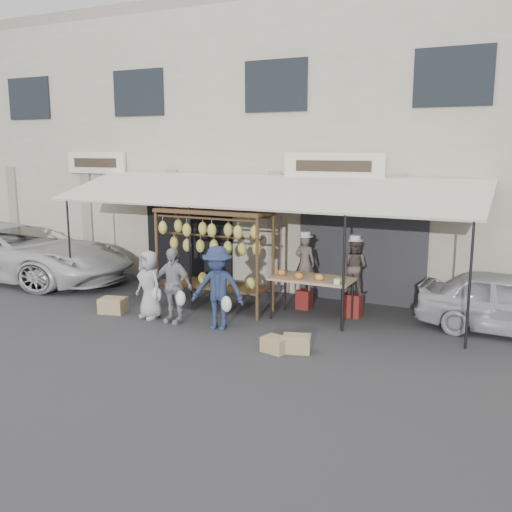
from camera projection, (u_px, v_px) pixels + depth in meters
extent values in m
plane|color=#2D2D30|center=(203.00, 330.00, 11.29)|extent=(90.00, 90.00, 0.00)
cube|color=beige|center=(318.00, 150.00, 16.38)|extent=(24.00, 6.00, 7.00)
cube|color=#9E9384|center=(321.00, 16.00, 15.71)|extent=(24.00, 6.00, 0.30)
cube|color=#232328|center=(361.00, 249.00, 13.17)|extent=(3.00, 0.10, 2.50)
cube|color=black|center=(189.00, 236.00, 15.19)|extent=(2.60, 0.10, 2.50)
cube|color=silver|center=(334.00, 166.00, 13.06)|extent=(2.40, 0.10, 0.60)
cube|color=silver|center=(96.00, 163.00, 16.07)|extent=(2.00, 0.10, 0.60)
cube|color=silver|center=(254.00, 191.00, 12.84)|extent=(10.00, 2.34, 0.63)
cylinder|color=black|center=(70.00, 247.00, 14.03)|extent=(0.05, 0.05, 2.30)
cylinder|color=black|center=(190.00, 259.00, 12.52)|extent=(0.05, 0.05, 2.30)
cylinder|color=black|center=(344.00, 274.00, 11.02)|extent=(0.05, 0.05, 2.30)
cylinder|color=black|center=(470.00, 287.00, 10.03)|extent=(0.05, 0.05, 2.30)
cylinder|color=#392317|center=(157.00, 259.00, 12.79)|extent=(0.07, 0.07, 2.20)
cylinder|color=#392317|center=(257.00, 269.00, 11.71)|extent=(0.07, 0.07, 2.20)
cylinder|color=#392317|center=(177.00, 253.00, 13.49)|extent=(0.07, 0.07, 2.20)
cylinder|color=#392317|center=(273.00, 262.00, 12.42)|extent=(0.07, 0.07, 2.20)
cube|color=#392317|center=(213.00, 211.00, 12.40)|extent=(2.60, 0.90, 0.07)
cylinder|color=#392317|center=(205.00, 218.00, 12.11)|extent=(2.50, 0.05, 0.05)
cylinder|color=#392317|center=(221.00, 215.00, 12.73)|extent=(2.50, 0.05, 0.05)
cylinder|color=#392317|center=(214.00, 236.00, 12.50)|extent=(2.50, 0.05, 0.05)
cube|color=#392317|center=(215.00, 285.00, 12.71)|extent=(2.50, 0.80, 0.05)
ellipsoid|color=#E0DA5B|center=(163.00, 228.00, 12.63)|extent=(0.20, 0.18, 0.30)
ellipsoid|color=#E0DA5B|center=(178.00, 226.00, 12.62)|extent=(0.20, 0.18, 0.30)
ellipsoid|color=#E0DA5B|center=(187.00, 230.00, 12.37)|extent=(0.20, 0.18, 0.30)
ellipsoid|color=#E0DA5B|center=(203.00, 229.00, 12.36)|extent=(0.20, 0.18, 0.30)
ellipsoid|color=#E0DA5B|center=(212.00, 230.00, 12.09)|extent=(0.20, 0.18, 0.30)
ellipsoid|color=#E0DA5B|center=(228.00, 230.00, 12.09)|extent=(0.20, 0.18, 0.30)
ellipsoid|color=#E0DA5B|center=(238.00, 232.00, 11.82)|extent=(0.20, 0.18, 0.30)
ellipsoid|color=#E0DA5B|center=(255.00, 232.00, 11.82)|extent=(0.20, 0.18, 0.30)
ellipsoid|color=#E0DA5B|center=(174.00, 243.00, 13.00)|extent=(0.20, 0.18, 0.30)
ellipsoid|color=#E0DA5B|center=(187.00, 245.00, 12.85)|extent=(0.20, 0.18, 0.30)
ellipsoid|color=#E0DA5B|center=(200.00, 246.00, 12.70)|extent=(0.20, 0.18, 0.30)
ellipsoid|color=#E0DA5B|center=(214.00, 246.00, 12.54)|extent=(0.20, 0.18, 0.30)
ellipsoid|color=#E0DA5B|center=(228.00, 248.00, 12.39)|extent=(0.20, 0.18, 0.30)
ellipsoid|color=#E0DA5B|center=(242.00, 249.00, 12.24)|extent=(0.20, 0.18, 0.30)
ellipsoid|color=#E0DA5B|center=(257.00, 249.00, 12.09)|extent=(0.20, 0.18, 0.30)
cube|color=tan|center=(312.00, 279.00, 11.86)|extent=(1.70, 0.90, 0.05)
cylinder|color=black|center=(271.00, 300.00, 11.95)|extent=(0.04, 0.04, 0.85)
cylinder|color=black|center=(342.00, 308.00, 11.28)|extent=(0.04, 0.04, 0.85)
cylinder|color=black|center=(285.00, 292.00, 12.60)|extent=(0.04, 0.04, 0.85)
cylinder|color=black|center=(352.00, 300.00, 11.94)|extent=(0.04, 0.04, 0.85)
ellipsoid|color=orange|center=(282.00, 272.00, 12.01)|extent=(0.18, 0.14, 0.14)
ellipsoid|color=orange|center=(299.00, 276.00, 11.69)|extent=(0.18, 0.14, 0.14)
ellipsoid|color=gold|center=(319.00, 277.00, 11.56)|extent=(0.18, 0.14, 0.14)
ellipsoid|color=#598C33|center=(338.00, 280.00, 11.30)|extent=(0.18, 0.14, 0.14)
imported|color=#5E4F4B|center=(305.00, 263.00, 12.63)|extent=(0.46, 0.31, 1.24)
imported|color=brown|center=(354.00, 266.00, 12.01)|extent=(0.63, 0.52, 1.18)
imported|color=#9D9DA0|center=(149.00, 285.00, 12.00)|extent=(0.82, 0.66, 1.45)
imported|color=#99979F|center=(173.00, 285.00, 11.67)|extent=(0.93, 0.42, 1.56)
imported|color=navy|center=(218.00, 288.00, 11.23)|extent=(1.17, 0.79, 1.67)
cube|color=maroon|center=(304.00, 299.00, 12.78)|extent=(0.33, 0.33, 0.43)
cube|color=maroon|center=(353.00, 305.00, 12.16)|extent=(0.36, 0.36, 0.50)
cube|color=tan|center=(275.00, 345.00, 10.06)|extent=(0.51, 0.43, 0.27)
cube|color=tan|center=(297.00, 344.00, 10.07)|extent=(0.57, 0.49, 0.29)
cube|color=tan|center=(113.00, 305.00, 12.47)|extent=(0.63, 0.53, 0.33)
imported|color=silver|center=(4.00, 237.00, 15.83)|extent=(5.42, 2.60, 2.23)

